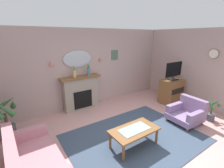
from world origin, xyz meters
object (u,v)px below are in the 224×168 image
Objects in this scene: mantel_vase_left at (74,72)px; tv_flatscreen at (174,70)px; fireplace at (81,93)px; wall_clock at (214,54)px; wall_sconce_right at (101,59)px; wall_sconce_left at (51,63)px; armchair_by_coffee_table at (187,112)px; tv_cabinet at (171,91)px; coffee_table at (134,131)px; mantel_vase_centre at (89,69)px; wall_mirror at (78,59)px; floral_couch at (30,161)px; potted_plant_small_fern at (211,110)px; potted_plant_tall_palm at (6,118)px; framed_picture at (115,55)px.

mantel_vase_left is 3.50m from tv_flatscreen.
wall_clock is (3.52, -2.42, 1.33)m from fireplace.
mantel_vase_left is at bearing -173.48° from wall_sconce_right.
wall_sconce_left is 4.26m from armchair_by_coffee_table.
coffee_table is at bearing -158.35° from tv_cabinet.
wall_sconce_left is 4.16m from tv_flatscreen.
fireplace is 3.39× the size of mantel_vase_centre.
tv_cabinet is at bearing -26.77° from mantel_vase_centre.
wall_clock reaches higher than wall_mirror.
wall_sconce_right reaches higher than armchair_by_coffee_table.
mantel_vase_centre reaches higher than fireplace.
wall_sconce_right is 0.13× the size of coffee_table.
floral_couch is 2.08× the size of tv_flatscreen.
wall_clock is (3.72, -2.39, 0.55)m from mantel_vase_left.
mantel_vase_left is 3.60m from tv_cabinet.
floral_couch is 4.12m from armchair_by_coffee_table.
fireplace is at bearing 130.22° from armchair_by_coffee_table.
fireplace is at bearing 154.80° from tv_flatscreen.
mantel_vase_centre is at bearing -167.69° from wall_sconce_right.
mantel_vase_centre is at bearing -5.39° from fireplace.
wall_sconce_right reaches higher than potted_plant_small_fern.
tv_flatscreen is at bearing -9.66° from potted_plant_tall_palm.
mantel_vase_centre is at bearing 143.41° from wall_clock.
wall_sconce_left is 3.08m from coffee_table.
framed_picture is 4.33m from floral_couch.
mantel_vase_centre is 4.05m from wall_clock.
mantel_vase_left reaches higher than potted_plant_small_fern.
potted_plant_small_fern reaches higher than armchair_by_coffee_table.
tv_flatscreen reaches higher than tv_cabinet.
coffee_table is at bearing -11.79° from floral_couch.
fireplace is at bearing 93.66° from coffee_table.
armchair_by_coffee_table reaches higher than coffee_table.
framed_picture is 2.23m from tv_flatscreen.
potted_plant_small_fern is (-0.66, -0.51, -1.58)m from wall_clock.
armchair_by_coffee_table is at bearing -25.05° from potted_plant_tall_palm.
wall_sconce_right is (0.55, 0.12, 0.30)m from mantel_vase_centre.
floral_couch is at bearing 168.21° from coffee_table.
wall_mirror is at bearing 150.46° from mantel_vase_centre.
floral_couch is at bearing -141.65° from wall_sconce_right.
fireplace is 1.15m from wall_mirror.
armchair_by_coffee_table is at bearing -63.54° from wall_sconce_right.
potted_plant_small_fern is at bearing -66.14° from framed_picture.
wall_clock is at bearing 6.68° from armchair_by_coffee_table.
potted_plant_small_fern is at bearing -8.46° from coffee_table.
wall_sconce_right is at bearing -174.73° from framed_picture.
wall_sconce_right reaches higher than fireplace.
framed_picture reaches higher than floral_couch.
mantel_vase_left is 2.87m from floral_couch.
potted_plant_tall_palm is at bearing 170.34° from tv_flatscreen.
wall_mirror reaches higher than fireplace.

